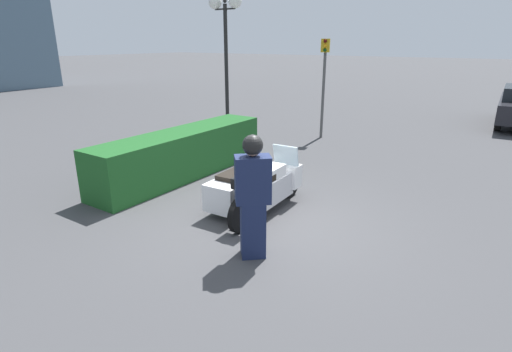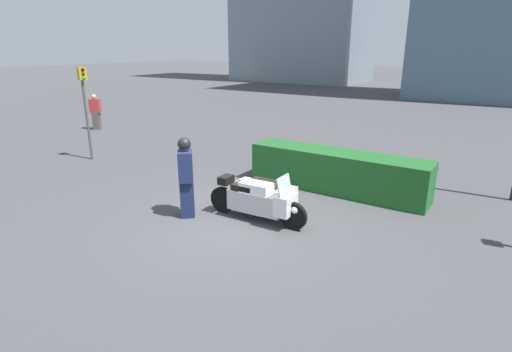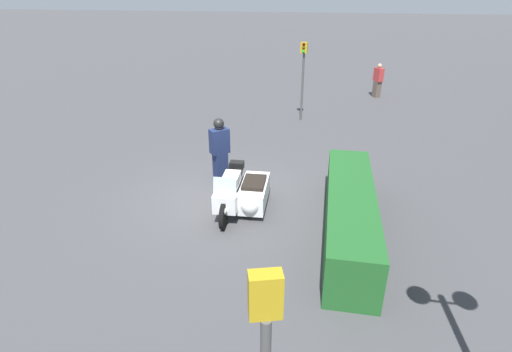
{
  "view_description": "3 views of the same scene",
  "coord_description": "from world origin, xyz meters",
  "px_view_note": "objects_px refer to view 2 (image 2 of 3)",
  "views": [
    {
      "loc": [
        -5.23,
        -3.32,
        3.03
      ],
      "look_at": [
        0.61,
        0.62,
        0.64
      ],
      "focal_mm": 28.0,
      "sensor_mm": 36.0,
      "label": 1
    },
    {
      "loc": [
        5.08,
        -6.51,
        3.69
      ],
      "look_at": [
        0.25,
        0.78,
        0.86
      ],
      "focal_mm": 28.0,
      "sensor_mm": 36.0,
      "label": 2
    },
    {
      "loc": [
        8.95,
        2.46,
        5.01
      ],
      "look_at": [
        0.59,
        0.94,
        0.94
      ],
      "focal_mm": 28.0,
      "sensor_mm": 36.0,
      "label": 3
    }
  ],
  "objects_px": {
    "police_motorcycle": "(264,197)",
    "traffic_light_far": "(85,99)",
    "officer_rider": "(186,175)",
    "hedge_bush_curbside": "(337,171)",
    "pedestrian_bystander": "(96,112)"
  },
  "relations": [
    {
      "from": "police_motorcycle",
      "to": "traffic_light_far",
      "type": "relative_size",
      "value": 0.8
    },
    {
      "from": "police_motorcycle",
      "to": "officer_rider",
      "type": "height_order",
      "value": "officer_rider"
    },
    {
      "from": "hedge_bush_curbside",
      "to": "pedestrian_bystander",
      "type": "xyz_separation_m",
      "value": [
        -12.65,
        1.69,
        0.28
      ]
    },
    {
      "from": "traffic_light_far",
      "to": "officer_rider",
      "type": "bearing_deg",
      "value": -9.2
    },
    {
      "from": "police_motorcycle",
      "to": "officer_rider",
      "type": "xyz_separation_m",
      "value": [
        -1.46,
        -0.96,
        0.52
      ]
    },
    {
      "from": "officer_rider",
      "to": "traffic_light_far",
      "type": "xyz_separation_m",
      "value": [
        -6.07,
        1.77,
        1.08
      ]
    },
    {
      "from": "traffic_light_far",
      "to": "pedestrian_bystander",
      "type": "height_order",
      "value": "traffic_light_far"
    },
    {
      "from": "police_motorcycle",
      "to": "pedestrian_bystander",
      "type": "xyz_separation_m",
      "value": [
        -11.96,
        4.19,
        0.36
      ]
    },
    {
      "from": "officer_rider",
      "to": "hedge_bush_curbside",
      "type": "distance_m",
      "value": 4.1
    },
    {
      "from": "officer_rider",
      "to": "traffic_light_far",
      "type": "bearing_deg",
      "value": -57.77
    },
    {
      "from": "officer_rider",
      "to": "police_motorcycle",
      "type": "bearing_deg",
      "value": 171.88
    },
    {
      "from": "hedge_bush_curbside",
      "to": "officer_rider",
      "type": "bearing_deg",
      "value": -121.84
    },
    {
      "from": "traffic_light_far",
      "to": "hedge_bush_curbside",
      "type": "bearing_deg",
      "value": 18.7
    },
    {
      "from": "police_motorcycle",
      "to": "traffic_light_far",
      "type": "xyz_separation_m",
      "value": [
        -7.53,
        0.81,
        1.59
      ]
    },
    {
      "from": "officer_rider",
      "to": "hedge_bush_curbside",
      "type": "bearing_deg",
      "value": -163.32
    }
  ]
}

